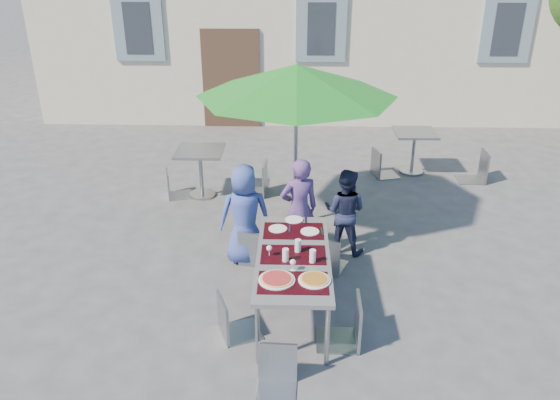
{
  "coord_description": "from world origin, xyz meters",
  "views": [
    {
      "loc": [
        -0.57,
        -4.84,
        3.78
      ],
      "look_at": [
        -0.73,
        1.2,
        0.99
      ],
      "focal_mm": 35.0,
      "sensor_mm": 36.0,
      "label": 1
    }
  ],
  "objects_px": {
    "chair_0": "(255,226)",
    "chair_2": "(327,232)",
    "pizza_near_left": "(277,279)",
    "patio_umbrella": "(297,82)",
    "bg_chair_l_0": "(173,168)",
    "child_2": "(345,211)",
    "bg_chair_l_1": "(383,146)",
    "child_1": "(299,209)",
    "chair_3": "(231,294)",
    "chair_1": "(280,232)",
    "chair_4": "(350,295)",
    "bg_chair_r_0": "(258,159)",
    "child_0": "(245,215)",
    "dining_table": "(293,259)",
    "cafe_table_1": "(414,144)",
    "pizza_near_right": "(314,279)",
    "chair_5": "(277,346)",
    "cafe_table_0": "(200,163)",
    "bg_chair_r_1": "(481,148)"
  },
  "relations": [
    {
      "from": "chair_3",
      "to": "bg_chair_l_0",
      "type": "height_order",
      "value": "chair_3"
    },
    {
      "from": "child_1",
      "to": "cafe_table_0",
      "type": "xyz_separation_m",
      "value": [
        -1.61,
        1.93,
        -0.11
      ]
    },
    {
      "from": "pizza_near_right",
      "to": "child_2",
      "type": "xyz_separation_m",
      "value": [
        0.47,
        1.93,
        -0.17
      ]
    },
    {
      "from": "chair_1",
      "to": "cafe_table_1",
      "type": "bearing_deg",
      "value": 55.61
    },
    {
      "from": "chair_0",
      "to": "chair_4",
      "type": "height_order",
      "value": "chair_4"
    },
    {
      "from": "child_0",
      "to": "chair_2",
      "type": "bearing_deg",
      "value": 158.96
    },
    {
      "from": "child_1",
      "to": "chair_4",
      "type": "height_order",
      "value": "child_1"
    },
    {
      "from": "bg_chair_l_0",
      "to": "bg_chair_l_1",
      "type": "xyz_separation_m",
      "value": [
        3.58,
        0.99,
        0.06
      ]
    },
    {
      "from": "chair_0",
      "to": "chair_2",
      "type": "bearing_deg",
      "value": -8.93
    },
    {
      "from": "child_2",
      "to": "bg_chair_l_1",
      "type": "distance_m",
      "value": 2.88
    },
    {
      "from": "dining_table",
      "to": "chair_1",
      "type": "bearing_deg",
      "value": 100.21
    },
    {
      "from": "pizza_near_right",
      "to": "cafe_table_0",
      "type": "bearing_deg",
      "value": 115.32
    },
    {
      "from": "pizza_near_left",
      "to": "child_0",
      "type": "relative_size",
      "value": 0.28
    },
    {
      "from": "bg_chair_l_0",
      "to": "bg_chair_l_1",
      "type": "bearing_deg",
      "value": 15.52
    },
    {
      "from": "pizza_near_left",
      "to": "bg_chair_l_0",
      "type": "bearing_deg",
      "value": 116.5
    },
    {
      "from": "cafe_table_0",
      "to": "bg_chair_l_0",
      "type": "xyz_separation_m",
      "value": [
        -0.46,
        -0.03,
        -0.07
      ]
    },
    {
      "from": "chair_3",
      "to": "child_1",
      "type": "bearing_deg",
      "value": 67.1
    },
    {
      "from": "chair_1",
      "to": "bg_chair_r_0",
      "type": "bearing_deg",
      "value": 100.18
    },
    {
      "from": "dining_table",
      "to": "cafe_table_1",
      "type": "height_order",
      "value": "cafe_table_1"
    },
    {
      "from": "child_1",
      "to": "chair_3",
      "type": "bearing_deg",
      "value": 50.2
    },
    {
      "from": "chair_4",
      "to": "bg_chair_r_1",
      "type": "bearing_deg",
      "value": 59.16
    },
    {
      "from": "child_1",
      "to": "bg_chair_r_0",
      "type": "distance_m",
      "value": 2.16
    },
    {
      "from": "chair_4",
      "to": "chair_5",
      "type": "bearing_deg",
      "value": -136.55
    },
    {
      "from": "pizza_near_left",
      "to": "bg_chair_l_1",
      "type": "height_order",
      "value": "bg_chair_l_1"
    },
    {
      "from": "cafe_table_1",
      "to": "pizza_near_left",
      "type": "bearing_deg",
      "value": -115.76
    },
    {
      "from": "chair_5",
      "to": "cafe_table_0",
      "type": "relative_size",
      "value": 1.03
    },
    {
      "from": "pizza_near_left",
      "to": "chair_5",
      "type": "bearing_deg",
      "value": -88.18
    },
    {
      "from": "child_2",
      "to": "chair_1",
      "type": "relative_size",
      "value": 1.28
    },
    {
      "from": "bg_chair_r_0",
      "to": "dining_table",
      "type": "bearing_deg",
      "value": -79.81
    },
    {
      "from": "pizza_near_right",
      "to": "cafe_table_1",
      "type": "distance_m",
      "value": 5.24
    },
    {
      "from": "pizza_near_right",
      "to": "child_1",
      "type": "distance_m",
      "value": 1.78
    },
    {
      "from": "chair_2",
      "to": "chair_3",
      "type": "xyz_separation_m",
      "value": [
        -1.07,
        -1.33,
        -0.04
      ]
    },
    {
      "from": "child_1",
      "to": "bg_chair_r_0",
      "type": "bearing_deg",
      "value": -88.91
    },
    {
      "from": "child_1",
      "to": "child_2",
      "type": "bearing_deg",
      "value": 177.57
    },
    {
      "from": "chair_1",
      "to": "bg_chair_r_1",
      "type": "distance_m",
      "value": 4.61
    },
    {
      "from": "pizza_near_right",
      "to": "chair_0",
      "type": "height_order",
      "value": "chair_0"
    },
    {
      "from": "child_2",
      "to": "bg_chair_l_1",
      "type": "bearing_deg",
      "value": -88.03
    },
    {
      "from": "pizza_near_left",
      "to": "cafe_table_0",
      "type": "bearing_deg",
      "value": 110.32
    },
    {
      "from": "pizza_near_left",
      "to": "patio_umbrella",
      "type": "distance_m",
      "value": 3.05
    },
    {
      "from": "bg_chair_l_1",
      "to": "cafe_table_1",
      "type": "bearing_deg",
      "value": 17.51
    },
    {
      "from": "chair_0",
      "to": "chair_1",
      "type": "distance_m",
      "value": 0.35
    },
    {
      "from": "dining_table",
      "to": "chair_3",
      "type": "height_order",
      "value": "chair_3"
    },
    {
      "from": "child_0",
      "to": "cafe_table_1",
      "type": "bearing_deg",
      "value": -139.94
    },
    {
      "from": "chair_2",
      "to": "patio_umbrella",
      "type": "distance_m",
      "value": 2.09
    },
    {
      "from": "chair_1",
      "to": "bg_chair_r_1",
      "type": "xyz_separation_m",
      "value": [
        3.43,
        3.07,
        0.06
      ]
    },
    {
      "from": "pizza_near_left",
      "to": "chair_5",
      "type": "distance_m",
      "value": 0.73
    },
    {
      "from": "child_2",
      "to": "chair_4",
      "type": "height_order",
      "value": "child_2"
    },
    {
      "from": "dining_table",
      "to": "child_0",
      "type": "height_order",
      "value": "child_0"
    },
    {
      "from": "chair_2",
      "to": "bg_chair_l_0",
      "type": "relative_size",
      "value": 1.1
    },
    {
      "from": "chair_2",
      "to": "dining_table",
      "type": "bearing_deg",
      "value": -115.18
    }
  ]
}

